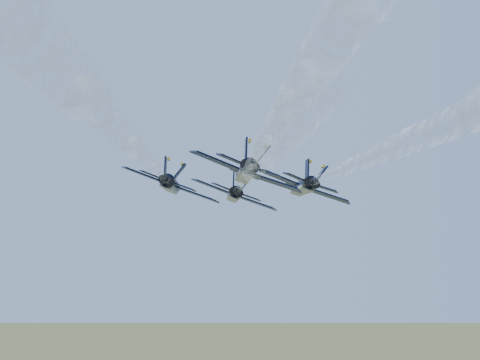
# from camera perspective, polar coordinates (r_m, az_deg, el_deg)

# --- Properties ---
(jet_lead) EXTENTS (13.97, 19.47, 5.97)m
(jet_lead) POSITION_cam_1_polar(r_m,az_deg,el_deg) (99.46, -0.57, -1.41)
(jet_lead) COLOR black
(jet_left) EXTENTS (13.97, 19.47, 5.97)m
(jet_left) POSITION_cam_1_polar(r_m,az_deg,el_deg) (88.03, -6.55, -0.47)
(jet_left) COLOR black
(jet_right) EXTENTS (13.97, 19.47, 5.97)m
(jet_right) POSITION_cam_1_polar(r_m,az_deg,el_deg) (89.93, 5.91, -0.64)
(jet_right) COLOR black
(jet_slot) EXTENTS (13.97, 19.47, 5.97)m
(jet_slot) POSITION_cam_1_polar(r_m,az_deg,el_deg) (75.80, 0.53, 0.74)
(jet_slot) COLOR black
(smoke_trail_lead) EXTENTS (16.04, 68.75, 3.05)m
(smoke_trail_lead) POSITION_cam_1_polar(r_m,az_deg,el_deg) (46.75, 2.83, 6.47)
(smoke_trail_lead) COLOR white
(smoke_trail_left) EXTENTS (16.04, 68.75, 3.05)m
(smoke_trail_left) POSITION_cam_1_polar(r_m,az_deg,el_deg) (35.77, -11.10, 11.29)
(smoke_trail_left) COLOR white
(smoke_trail_right) EXTENTS (16.04, 68.75, 3.05)m
(smoke_trail_right) POSITION_cam_1_polar(r_m,az_deg,el_deg) (39.10, 19.02, 9.89)
(smoke_trail_right) COLOR white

